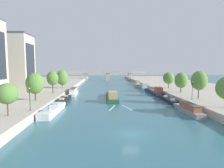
{
  "coord_description": "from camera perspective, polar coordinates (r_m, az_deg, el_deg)",
  "views": [
    {
      "loc": [
        -4.32,
        -26.09,
        10.04
      ],
      "look_at": [
        0.0,
        51.45,
        2.75
      ],
      "focal_mm": 29.01,
      "sensor_mm": 36.0,
      "label": 1
    }
  ],
  "objects": [
    {
      "name": "bridge_far",
      "position": [
        137.28,
        -1.38,
        2.98
      ],
      "size": [
        57.96,
        4.4,
        6.86
      ],
      "color": "#ADA899",
      "rests_on": "ground"
    },
    {
      "name": "tree_left_by_lamp",
      "position": [
        61.39,
        -18.24,
        1.72
      ],
      "size": [
        3.68,
        3.68,
        7.04
      ],
      "color": "brown",
      "rests_on": "quay_left"
    },
    {
      "name": "tree_left_distant",
      "position": [
        49.48,
        -23.12,
        0.19
      ],
      "size": [
        4.41,
        4.41,
        7.02
      ],
      "color": "brown",
      "rests_on": "quay_left"
    },
    {
      "name": "moored_boat_left_second",
      "position": [
        67.25,
        -12.02,
        -2.42
      ],
      "size": [
        2.53,
        12.56,
        2.57
      ],
      "color": "silver",
      "rests_on": "ground"
    },
    {
      "name": "tree_right_third",
      "position": [
        75.13,
        17.41,
        1.8
      ],
      "size": [
        4.39,
        4.39,
        6.36
      ],
      "color": "brown",
      "rests_on": "quay_right"
    },
    {
      "name": "moored_boat_left_gap_after",
      "position": [
        54.62,
        -14.83,
        -4.75
      ],
      "size": [
        2.35,
        11.71,
        2.27
      ],
      "color": "black",
      "rests_on": "ground"
    },
    {
      "name": "wake_behind_barge",
      "position": [
        45.17,
        2.39,
        -7.46
      ],
      "size": [
        5.6,
        5.87,
        0.03
      ],
      "color": "#A5D1DB",
      "rests_on": "ground"
    },
    {
      "name": "moored_boat_left_midway",
      "position": [
        42.17,
        -18.15,
        -7.72
      ],
      "size": [
        3.0,
        13.28,
        2.42
      ],
      "color": "silver",
      "rests_on": "ground"
    },
    {
      "name": "tree_right_midway",
      "position": [
        64.47,
        20.95,
        1.11
      ],
      "size": [
        4.24,
        4.24,
        6.6
      ],
      "color": "brown",
      "rests_on": "quay_right"
    },
    {
      "name": "moored_boat_right_far",
      "position": [
        101.34,
        7.69,
        0.13
      ],
      "size": [
        2.84,
        12.22,
        2.91
      ],
      "color": "silver",
      "rests_on": "ground"
    },
    {
      "name": "moored_boat_right_end",
      "position": [
        69.23,
        13.26,
        -2.35
      ],
      "size": [
        3.02,
        16.77,
        3.12
      ],
      "color": "#1E284C",
      "rests_on": "ground"
    },
    {
      "name": "moored_boat_right_second",
      "position": [
        86.09,
        9.39,
        -0.82
      ],
      "size": [
        3.39,
        14.94,
        2.97
      ],
      "color": "gray",
      "rests_on": "ground"
    },
    {
      "name": "tree_left_past_mid",
      "position": [
        35.9,
        -30.19,
        -2.67
      ],
      "size": [
        3.59,
        3.59,
        5.67
      ],
      "color": "brown",
      "rests_on": "quay_left"
    },
    {
      "name": "tree_right_far",
      "position": [
        53.37,
        25.74,
        0.99
      ],
      "size": [
        4.13,
        4.13,
        7.4
      ],
      "color": "brown",
      "rests_on": "quay_right"
    },
    {
      "name": "tree_left_second",
      "position": [
        75.63,
        -15.43,
        1.99
      ],
      "size": [
        4.77,
        4.77,
        7.3
      ],
      "color": "brown",
      "rests_on": "quay_left"
    },
    {
      "name": "lamppost_right_bank",
      "position": [
        51.32,
        23.98,
        -1.57
      ],
      "size": [
        0.28,
        0.28,
        4.79
      ],
      "color": "black",
      "rests_on": "quay_right"
    },
    {
      "name": "moored_boat_right_downstream",
      "position": [
        43.21,
        22.93,
        -7.19
      ],
      "size": [
        2.3,
        12.26,
        2.31
      ],
      "color": "gray",
      "rests_on": "ground"
    },
    {
      "name": "quay_right",
      "position": [
        90.58,
        22.55,
        -0.89
      ],
      "size": [
        36.0,
        170.0,
        1.64
      ],
      "primitive_type": "cube",
      "color": "#B7AD9E",
      "rests_on": "ground"
    },
    {
      "name": "building_left_corner",
      "position": [
        71.84,
        -29.61,
        5.85
      ],
      "size": [
        14.7,
        9.43,
        19.73
      ],
      "color": "beige",
      "rests_on": "quay_left"
    },
    {
      "name": "quay_left",
      "position": [
        87.18,
        -23.76,
        -1.16
      ],
      "size": [
        36.0,
        170.0,
        1.64
      ],
      "primitive_type": "cube",
      "color": "#B7AD9E",
      "rests_on": "ground"
    },
    {
      "name": "moored_boat_right_lone",
      "position": [
        55.77,
        17.24,
        -4.7
      ],
      "size": [
        2.32,
        12.0,
        2.09
      ],
      "color": "black",
      "rests_on": "ground"
    },
    {
      "name": "barge_midriver",
      "position": [
        56.75,
        -0.05,
        -3.89
      ],
      "size": [
        3.33,
        17.98,
        3.08
      ],
      "color": "#235633",
      "rests_on": "ground"
    },
    {
      "name": "ground_plane",
      "position": [
        28.29,
        6.02,
        -15.46
      ],
      "size": [
        400.0,
        400.0,
        0.0
      ],
      "primitive_type": "plane",
      "color": "#336675"
    },
    {
      "name": "lamppost_left_bank",
      "position": [
        38.21,
        -24.49,
        -4.07
      ],
      "size": [
        0.28,
        0.28,
        4.48
      ],
      "color": "black",
      "rests_on": "quay_left"
    }
  ]
}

